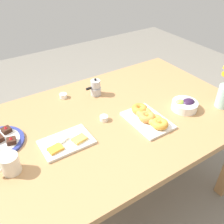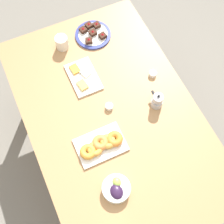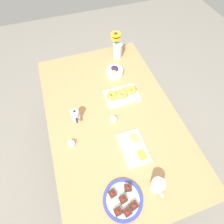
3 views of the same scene
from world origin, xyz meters
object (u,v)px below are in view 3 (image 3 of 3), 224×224
(cheese_platter, at_px, (134,148))
(moka_pot, at_px, (76,116))
(dining_table, at_px, (112,120))
(jam_cup_honey, at_px, (71,144))
(flower_vase, at_px, (117,49))
(grape_bowl, at_px, (115,72))
(croissant_platter, at_px, (122,94))
(dessert_plate, at_px, (123,200))
(jam_cup_berry, at_px, (113,119))
(coffee_mug, at_px, (157,186))

(cheese_platter, distance_m, moka_pot, 0.50)
(cheese_platter, bearing_deg, dining_table, -169.47)
(jam_cup_honey, height_order, flower_vase, flower_vase)
(grape_bowl, bearing_deg, jam_cup_honey, -42.62)
(grape_bowl, bearing_deg, croissant_platter, -6.09)
(cheese_platter, bearing_deg, moka_pot, -137.61)
(dining_table, xyz_separation_m, jam_cup_honey, (0.15, -0.35, 0.10))
(jam_cup_honey, distance_m, dessert_plate, 0.50)
(jam_cup_honey, height_order, jam_cup_berry, same)
(dessert_plate, height_order, moka_pot, moka_pot)
(cheese_platter, distance_m, dessert_plate, 0.34)
(grape_bowl, relative_size, croissant_platter, 0.54)
(cheese_platter, bearing_deg, grape_bowl, 171.66)
(dessert_plate, xyz_separation_m, flower_vase, (-1.24, 0.40, 0.08))
(croissant_platter, xyz_separation_m, jam_cup_berry, (0.21, -0.14, -0.01))
(jam_cup_berry, distance_m, moka_pot, 0.29)
(grape_bowl, distance_m, croissant_platter, 0.26)
(cheese_platter, bearing_deg, croissant_platter, 170.41)
(dining_table, bearing_deg, coffee_mug, 8.63)
(dining_table, xyz_separation_m, moka_pot, (-0.05, -0.27, 0.13))
(dining_table, distance_m, jam_cup_honey, 0.40)
(coffee_mug, distance_m, croissant_platter, 0.75)
(jam_cup_honey, bearing_deg, dining_table, 112.64)
(flower_vase, bearing_deg, jam_cup_berry, -21.60)
(jam_cup_berry, bearing_deg, dessert_plate, -12.96)
(flower_vase, bearing_deg, grape_bowl, -24.77)
(dining_table, distance_m, moka_pot, 0.31)
(dining_table, height_order, flower_vase, flower_vase)
(dessert_plate, distance_m, flower_vase, 1.30)
(cheese_platter, distance_m, flower_vase, 0.98)
(grape_bowl, xyz_separation_m, croissant_platter, (0.26, -0.03, -0.01))
(jam_cup_berry, bearing_deg, grape_bowl, 159.96)
(croissant_platter, height_order, jam_cup_berry, croissant_platter)
(dining_table, xyz_separation_m, cheese_platter, (0.31, 0.06, 0.10))
(croissant_platter, xyz_separation_m, dessert_plate, (0.75, -0.27, -0.01))
(moka_pot, bearing_deg, croissant_platter, 104.17)
(flower_vase, height_order, moka_pot, flower_vase)
(dessert_plate, bearing_deg, jam_cup_honey, -153.83)
(croissant_platter, bearing_deg, moka_pot, -75.83)
(jam_cup_honey, xyz_separation_m, flower_vase, (-0.79, 0.62, 0.07))
(jam_cup_honey, xyz_separation_m, dessert_plate, (0.45, 0.22, -0.00))
(dessert_plate, height_order, flower_vase, flower_vase)
(coffee_mug, height_order, jam_cup_berry, coffee_mug)
(grape_bowl, distance_m, dessert_plate, 1.06)
(coffee_mug, xyz_separation_m, jam_cup_honey, (-0.45, -0.44, -0.03))
(grape_bowl, relative_size, cheese_platter, 0.59)
(croissant_platter, distance_m, flower_vase, 0.51)
(coffee_mug, bearing_deg, dessert_plate, -89.01)
(grape_bowl, distance_m, cheese_platter, 0.74)
(jam_cup_berry, xyz_separation_m, dessert_plate, (0.55, -0.13, -0.00))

